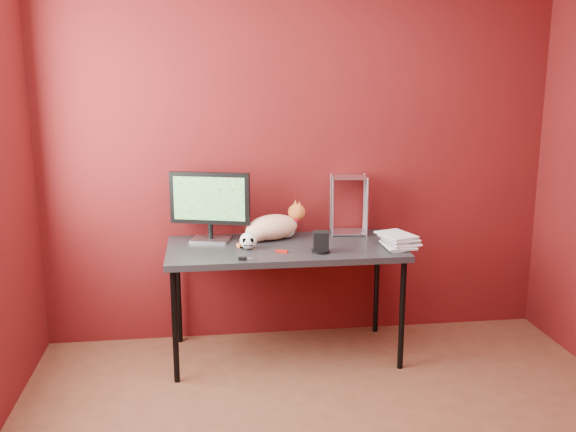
{
  "coord_description": "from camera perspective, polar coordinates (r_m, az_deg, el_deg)",
  "views": [
    {
      "loc": [
        -0.65,
        -2.57,
        1.84
      ],
      "look_at": [
        -0.16,
        1.15,
        1.0
      ],
      "focal_mm": 40.0,
      "sensor_mm": 36.0,
      "label": 1
    }
  ],
  "objects": [
    {
      "name": "room",
      "position": [
        2.68,
        6.61,
        4.12
      ],
      "size": [
        3.52,
        3.52,
        2.61
      ],
      "color": "brown",
      "rests_on": "ground"
    },
    {
      "name": "desk",
      "position": [
        4.13,
        -0.29,
        -3.33
      ],
      "size": [
        1.5,
        0.7,
        0.75
      ],
      "color": "black",
      "rests_on": "ground"
    },
    {
      "name": "monitor",
      "position": [
        4.2,
        -6.97,
        1.15
      ],
      "size": [
        0.52,
        0.23,
        0.46
      ],
      "rotation": [
        0.0,
        0.0,
        -0.28
      ],
      "color": "#B5B5BA",
      "rests_on": "desk"
    },
    {
      "name": "cat",
      "position": [
        4.25,
        -1.33,
        -0.97
      ],
      "size": [
        0.48,
        0.34,
        0.25
      ],
      "rotation": [
        0.0,
        0.0,
        0.33
      ],
      "color": "orange",
      "rests_on": "desk"
    },
    {
      "name": "skull_mug",
      "position": [
        4.04,
        -3.54,
        -2.2
      ],
      "size": [
        0.11,
        0.11,
        0.11
      ],
      "rotation": [
        0.0,
        0.0,
        -0.12
      ],
      "color": "white",
      "rests_on": "desk"
    },
    {
      "name": "speaker",
      "position": [
        3.96,
        2.94,
        -2.39
      ],
      "size": [
        0.11,
        0.11,
        0.13
      ],
      "rotation": [
        0.0,
        0.0,
        -0.13
      ],
      "color": "black",
      "rests_on": "desk"
    },
    {
      "name": "book_stack",
      "position": [
        4.02,
        8.9,
        3.95
      ],
      "size": [
        0.25,
        0.29,
        0.98
      ],
      "rotation": [
        0.0,
        0.0,
        0.23
      ],
      "color": "beige",
      "rests_on": "desk"
    },
    {
      "name": "wire_rack",
      "position": [
        4.41,
        5.42,
        1.01
      ],
      "size": [
        0.26,
        0.22,
        0.4
      ],
      "rotation": [
        0.0,
        0.0,
        -0.13
      ],
      "color": "#B5B5BA",
      "rests_on": "desk"
    },
    {
      "name": "pocket_knife",
      "position": [
        3.97,
        -0.56,
        -3.15
      ],
      "size": [
        0.08,
        0.05,
        0.02
      ],
      "primitive_type": "cube",
      "rotation": [
        0.0,
        0.0,
        -0.43
      ],
      "color": "#AC110D",
      "rests_on": "desk"
    },
    {
      "name": "black_gadget",
      "position": [
        3.81,
        -4.06,
        -3.79
      ],
      "size": [
        0.05,
        0.04,
        0.02
      ],
      "primitive_type": "cube",
      "rotation": [
        0.0,
        0.0,
        -0.33
      ],
      "color": "black",
      "rests_on": "desk"
    },
    {
      "name": "washer",
      "position": [
        3.84,
        -3.25,
        -3.79
      ],
      "size": [
        0.04,
        0.04,
        0.0
      ],
      "primitive_type": "cylinder",
      "color": "#B5B5BA",
      "rests_on": "desk"
    }
  ]
}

